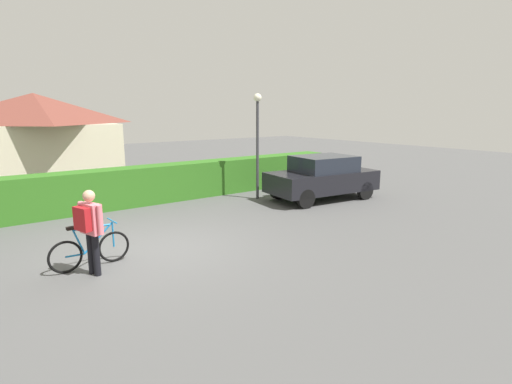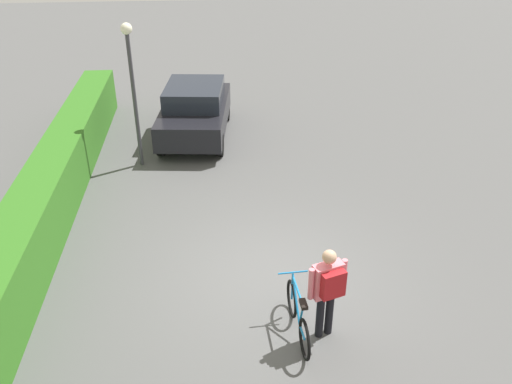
{
  "view_description": "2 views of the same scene",
  "coord_description": "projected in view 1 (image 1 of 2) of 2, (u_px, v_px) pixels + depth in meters",
  "views": [
    {
      "loc": [
        -3.5,
        -8.41,
        3.14
      ],
      "look_at": [
        3.38,
        0.79,
        0.8
      ],
      "focal_mm": 28.24,
      "sensor_mm": 36.0,
      "label": 1
    },
    {
      "loc": [
        -8.03,
        1.09,
        6.4
      ],
      "look_at": [
        1.6,
        0.2,
        0.95
      ],
      "focal_mm": 37.49,
      "sensor_mm": 36.0,
      "label": 2
    }
  ],
  "objects": [
    {
      "name": "street_lamp",
      "position": [
        257.0,
        131.0,
        14.09
      ],
      "size": [
        0.28,
        0.28,
        3.71
      ],
      "color": "#38383D",
      "rests_on": "ground"
    },
    {
      "name": "house_distant",
      "position": [
        37.0,
        139.0,
        16.78
      ],
      "size": [
        5.76,
        5.45,
        3.84
      ],
      "color": "beige",
      "rests_on": "ground"
    },
    {
      "name": "hedge_row",
      "position": [
        98.0,
        190.0,
        12.8
      ],
      "size": [
        19.21,
        0.9,
        1.28
      ],
      "primitive_type": "cube",
      "color": "#2F691D",
      "rests_on": "ground"
    },
    {
      "name": "person_rider",
      "position": [
        90.0,
        224.0,
        7.62
      ],
      "size": [
        0.46,
        0.64,
        1.68
      ],
      "color": "black",
      "rests_on": "ground"
    },
    {
      "name": "bicycle",
      "position": [
        90.0,
        250.0,
        8.14
      ],
      "size": [
        1.62,
        0.5,
        0.92
      ],
      "color": "black",
      "rests_on": "ground"
    },
    {
      "name": "parked_car_near",
      "position": [
        322.0,
        177.0,
        14.33
      ],
      "size": [
        4.09,
        2.24,
        1.56
      ],
      "color": "black",
      "rests_on": "ground"
    },
    {
      "name": "ground_plane",
      "position": [
        159.0,
        249.0,
        9.28
      ],
      "size": [
        60.0,
        60.0,
        0.0
      ],
      "primitive_type": "plane",
      "color": "#505050"
    }
  ]
}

